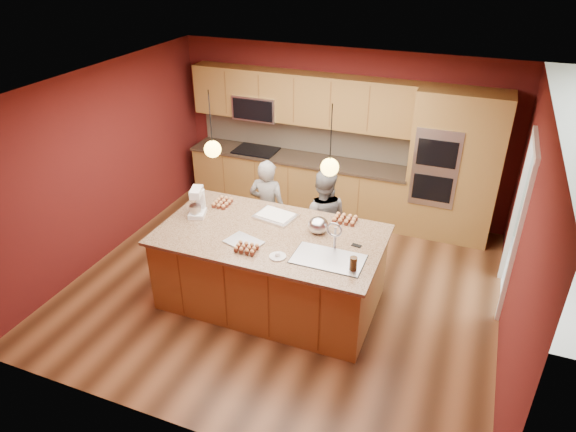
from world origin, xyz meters
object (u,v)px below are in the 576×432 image
at_px(person_right, 322,220).
at_px(stand_mixer, 197,204).
at_px(island, 272,267).
at_px(person_left, 268,209).
at_px(mixing_bowl, 318,225).

relative_size(person_right, stand_mixer, 3.92).
bearing_deg(stand_mixer, person_right, 16.08).
distance_m(island, person_left, 1.16).
relative_size(island, stand_mixer, 7.29).
xyz_separation_m(stand_mixer, mixing_bowl, (1.59, 0.15, -0.06)).
bearing_deg(mixing_bowl, island, -154.66).
xyz_separation_m(person_right, mixing_bowl, (0.19, -0.78, 0.37)).
bearing_deg(person_left, person_right, 177.86).
bearing_deg(island, mixing_bowl, 25.34).
xyz_separation_m(person_left, mixing_bowl, (1.02, -0.78, 0.36)).
distance_m(person_right, mixing_bowl, 0.88).
bearing_deg(person_left, island, 113.94).
height_order(person_left, stand_mixer, person_left).
bearing_deg(island, person_left, 116.08).
distance_m(island, mixing_bowl, 0.82).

